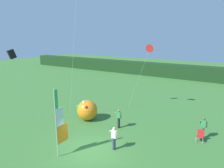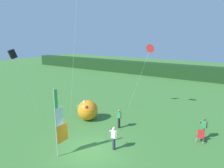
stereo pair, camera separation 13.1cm
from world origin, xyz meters
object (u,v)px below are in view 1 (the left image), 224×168
at_px(person_mid_field, 114,138).
at_px(folding_chair, 200,135).
at_px(person_near_banner, 203,127).
at_px(kite_red_delta_0, 150,48).
at_px(kite_black_box_2, 12,54).
at_px(person_far_left, 119,118).
at_px(banner_flag, 60,124).
at_px(inflatable_balloon, 87,110).

height_order(person_mid_field, folding_chair, person_mid_field).
xyz_separation_m(person_near_banner, person_mid_field, (-4.96, -5.00, -0.05)).
height_order(folding_chair, kite_red_delta_0, kite_red_delta_0).
distance_m(person_near_banner, kite_black_box_2, 16.96).
relative_size(kite_red_delta_0, kite_black_box_2, 1.06).
bearing_deg(person_far_left, kite_black_box_2, -156.35).
xyz_separation_m(banner_flag, folding_chair, (7.55, 6.94, -1.71)).
bearing_deg(person_mid_field, kite_black_box_2, -176.79).
height_order(banner_flag, kite_black_box_2, kite_black_box_2).
xyz_separation_m(person_far_left, inflatable_balloon, (-3.43, -0.06, 0.07)).
distance_m(person_near_banner, kite_red_delta_0, 9.33).
bearing_deg(folding_chair, inflatable_balloon, -172.36).
bearing_deg(person_mid_field, folding_chair, 42.45).
distance_m(person_far_left, folding_chair, 6.54).
bearing_deg(folding_chair, person_mid_field, -137.55).
bearing_deg(kite_black_box_2, person_far_left, 23.65).
distance_m(person_mid_field, folding_chair, 6.65).
relative_size(person_mid_field, kite_black_box_2, 0.25).
bearing_deg(kite_red_delta_0, banner_flag, -96.88).
bearing_deg(inflatable_balloon, kite_red_delta_0, 58.04).
distance_m(banner_flag, person_far_left, 5.94).
bearing_deg(person_mid_field, kite_red_delta_0, 97.99).
bearing_deg(person_near_banner, folding_chair, -97.17).
relative_size(person_near_banner, person_mid_field, 1.05).
bearing_deg(person_near_banner, banner_flag, -135.60).
xyz_separation_m(banner_flag, kite_black_box_2, (-7.49, 1.89, 4.02)).
height_order(banner_flag, inflatable_balloon, banner_flag).
height_order(person_mid_field, kite_red_delta_0, kite_red_delta_0).
relative_size(person_far_left, kite_red_delta_0, 0.24).
distance_m(banner_flag, inflatable_balloon, 6.19).
bearing_deg(inflatable_balloon, person_far_left, 0.93).
height_order(person_far_left, kite_black_box_2, kite_black_box_2).
relative_size(person_mid_field, folding_chair, 1.88).
distance_m(banner_flag, person_near_banner, 10.74).
distance_m(banner_flag, kite_red_delta_0, 12.38).
distance_m(person_near_banner, folding_chair, 0.68).
bearing_deg(person_mid_field, person_far_left, 115.13).
bearing_deg(folding_chair, person_far_left, -168.84).
relative_size(banner_flag, person_near_banner, 2.63).
distance_m(folding_chair, kite_black_box_2, 16.87).
height_order(banner_flag, person_far_left, banner_flag).
bearing_deg(folding_chair, kite_black_box_2, -161.45).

